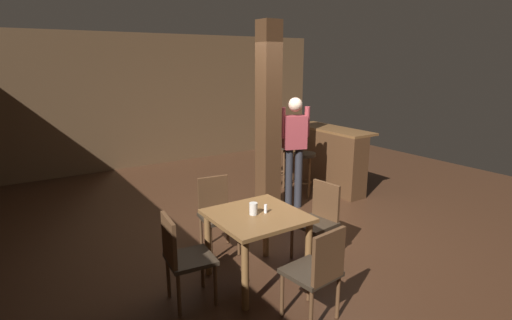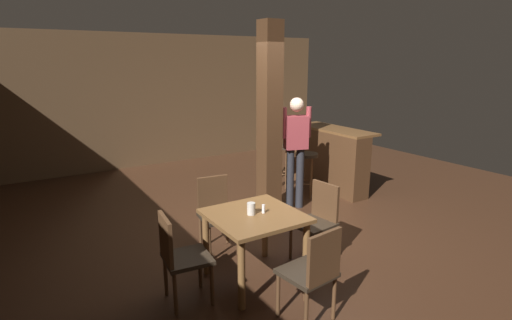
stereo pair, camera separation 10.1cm
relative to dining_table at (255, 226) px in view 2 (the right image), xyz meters
name	(u,v)px [view 2 (the right image)]	position (x,y,z in m)	size (l,w,h in m)	color
ground_plane	(283,232)	(0.96, 0.81, -0.61)	(10.80, 10.80, 0.00)	#382114
wall_back	(164,100)	(0.96, 5.31, 0.79)	(8.00, 0.10, 2.80)	brown
pillar	(270,121)	(1.23, 1.56, 0.79)	(0.28, 0.28, 2.80)	#422816
dining_table	(255,226)	(0.00, 0.00, 0.00)	(0.90, 0.90, 0.74)	brown
chair_south	(313,270)	(0.05, -0.88, -0.10)	(0.46, 0.46, 0.89)	#2D2319
chair_east	(318,218)	(0.85, 0.00, -0.10)	(0.47, 0.47, 0.89)	#2D2319
chair_north	(216,210)	(-0.02, 0.83, -0.10)	(0.47, 0.47, 0.89)	#2D2319
chair_west	(179,254)	(-0.82, 0.01, -0.10)	(0.46, 0.46, 0.89)	#2D2319
napkin_cup	(251,209)	(-0.04, 0.01, 0.19)	(0.08, 0.08, 0.12)	beige
salt_shaker	(263,209)	(0.09, -0.03, 0.18)	(0.03, 0.03, 0.09)	silver
standing_person	(296,145)	(1.65, 1.46, 0.40)	(0.47, 0.30, 1.72)	maroon
bar_counter	(329,158)	(2.75, 1.91, -0.05)	(0.56, 1.61, 1.09)	brown
bar_stool_near	(306,164)	(2.12, 1.77, -0.03)	(0.37, 0.37, 0.76)	#2D2319
bar_stool_mid	(283,157)	(2.10, 2.41, -0.04)	(0.33, 0.33, 0.77)	#2D2319
bar_stool_far	(273,149)	(2.29, 2.98, -0.03)	(0.36, 0.36, 0.77)	#2D2319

